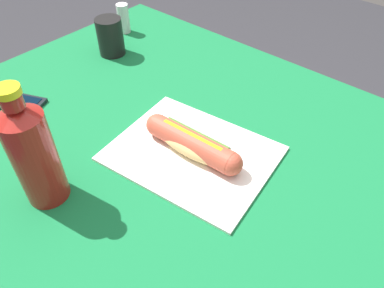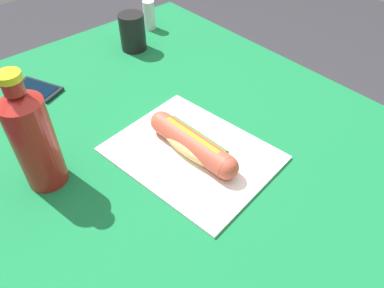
{
  "view_description": "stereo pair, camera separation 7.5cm",
  "coord_description": "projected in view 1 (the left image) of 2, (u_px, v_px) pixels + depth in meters",
  "views": [
    {
      "loc": [
        0.4,
        -0.43,
        1.31
      ],
      "look_at": [
        0.04,
        -0.02,
        0.8
      ],
      "focal_mm": 34.63,
      "sensor_mm": 36.0,
      "label": 1
    },
    {
      "loc": [
        0.45,
        -0.38,
        1.31
      ],
      "look_at": [
        0.04,
        -0.02,
        0.8
      ],
      "focal_mm": 34.63,
      "sensor_mm": 36.0,
      "label": 2
    }
  ],
  "objects": [
    {
      "name": "cell_phone",
      "position": [
        18.0,
        103.0,
        0.89
      ],
      "size": [
        0.14,
        0.11,
        0.01
      ],
      "color": "black",
      "rests_on": "dining_table"
    },
    {
      "name": "dining_table",
      "position": [
        182.0,
        182.0,
        0.89
      ],
      "size": [
        1.19,
        0.88,
        0.77
      ],
      "color": "brown",
      "rests_on": "ground"
    },
    {
      "name": "paper_wrapper",
      "position": [
        192.0,
        153.0,
        0.77
      ],
      "size": [
        0.35,
        0.29,
        0.01
      ],
      "primitive_type": "cube",
      "rotation": [
        0.0,
        0.0,
        0.13
      ],
      "color": "white",
      "rests_on": "dining_table"
    },
    {
      "name": "soda_bottle",
      "position": [
        33.0,
        153.0,
        0.62
      ],
      "size": [
        0.08,
        0.08,
        0.24
      ],
      "color": "maroon",
      "rests_on": "dining_table"
    },
    {
      "name": "salt_shaker",
      "position": [
        123.0,
        18.0,
        1.14
      ],
      "size": [
        0.04,
        0.04,
        0.09
      ],
      "primitive_type": "cylinder",
      "color": "silver",
      "rests_on": "dining_table"
    },
    {
      "name": "hot_dog",
      "position": [
        192.0,
        143.0,
        0.75
      ],
      "size": [
        0.23,
        0.07,
        0.05
      ],
      "color": "#E5BC75",
      "rests_on": "paper_wrapper"
    },
    {
      "name": "drinking_cup",
      "position": [
        110.0,
        37.0,
        1.03
      ],
      "size": [
        0.07,
        0.07,
        0.1
      ],
      "primitive_type": "cylinder",
      "color": "black",
      "rests_on": "dining_table"
    }
  ]
}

